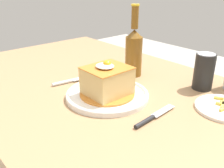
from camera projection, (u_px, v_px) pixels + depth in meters
name	position (u px, v px, depth m)	size (l,w,h in m)	color
dining_table	(106.00, 113.00, 0.92)	(1.37, 0.81, 0.73)	#A87F56
main_plate	(107.00, 95.00, 0.80)	(0.26, 0.26, 0.02)	white
sandwich_meal	(107.00, 81.00, 0.78)	(0.18, 0.18, 0.11)	orange
fork	(68.00, 81.00, 0.91)	(0.04, 0.14, 0.01)	silver
knife	(150.00, 118.00, 0.68)	(0.03, 0.17, 0.01)	#262628
soda_can	(204.00, 72.00, 0.84)	(0.07, 0.07, 0.12)	black
beer_bottle_amber	(134.00, 50.00, 0.95)	(0.06, 0.06, 0.27)	brown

